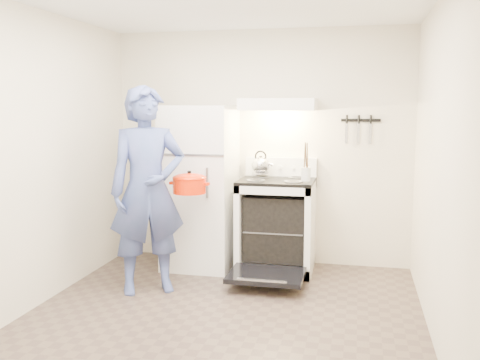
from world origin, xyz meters
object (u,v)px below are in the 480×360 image
tea_kettle (261,164)px  person (148,190)px  refrigerator (200,187)px  dutch_oven (189,186)px  stove_body (276,226)px

tea_kettle → person: (-0.85, -1.04, -0.15)m
person → refrigerator: bearing=44.0°
refrigerator → tea_kettle: refrigerator is taller
person → dutch_oven: (0.32, 0.22, 0.02)m
stove_body → tea_kettle: 0.67m
refrigerator → person: (-0.23, -0.87, 0.09)m
refrigerator → stove_body: (0.81, 0.02, -0.39)m
person → dutch_oven: size_ratio=4.97×
refrigerator → dutch_oven: refrigerator is taller
person → dutch_oven: bearing=3.1°
person → dutch_oven: 0.39m
refrigerator → tea_kettle: 0.68m
refrigerator → stove_body: bearing=1.8°
refrigerator → stove_body: 0.90m
person → dutch_oven: person is taller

